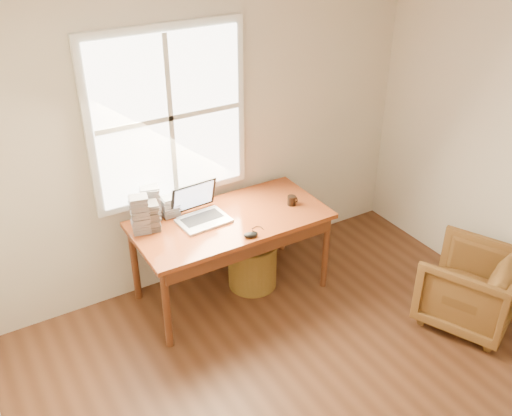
{
  "coord_description": "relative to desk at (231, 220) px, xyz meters",
  "views": [
    {
      "loc": [
        -1.86,
        -1.73,
        3.15
      ],
      "look_at": [
        0.15,
        1.65,
        0.88
      ],
      "focal_mm": 40.0,
      "sensor_mm": 36.0,
      "label": 1
    }
  ],
  "objects": [
    {
      "name": "cd_stack_a",
      "position": [
        -0.55,
        0.33,
        0.17
      ],
      "size": [
        0.18,
        0.16,
        0.29
      ],
      "primitive_type": "cube",
      "rotation": [
        0.0,
        0.0,
        -0.24
      ],
      "color": "silver",
      "rests_on": "desk"
    },
    {
      "name": "wicker_stool",
      "position": [
        0.21,
        0.0,
        -0.52
      ],
      "size": [
        0.54,
        0.54,
        0.43
      ],
      "primitive_type": "cylinder",
      "rotation": [
        0.0,
        0.0,
        -0.32
      ],
      "color": "brown",
      "rests_on": "room_shell"
    },
    {
      "name": "armchair",
      "position": [
        1.46,
        -1.29,
        -0.41
      ],
      "size": [
        0.92,
        0.93,
        0.64
      ],
      "primitive_type": "imported",
      "rotation": [
        0.0,
        0.0,
        3.57
      ],
      "color": "brown",
      "rests_on": "room_shell"
    },
    {
      "name": "desk",
      "position": [
        0.0,
        0.0,
        0.0
      ],
      "size": [
        1.6,
        0.8,
        0.04
      ],
      "primitive_type": "cube",
      "color": "brown",
      "rests_on": "room_shell"
    },
    {
      "name": "room_shell",
      "position": [
        -0.02,
        -1.64,
        0.59
      ],
      "size": [
        4.04,
        4.54,
        2.64
      ],
      "color": "#4F2D1B",
      "rests_on": "ground"
    },
    {
      "name": "cd_stack_d",
      "position": [
        -0.4,
        0.29,
        0.1
      ],
      "size": [
        0.14,
        0.12,
        0.17
      ],
      "primitive_type": "cube",
      "rotation": [
        0.0,
        0.0,
        -0.03
      ],
      "color": "silver",
      "rests_on": "desk"
    },
    {
      "name": "mouse",
      "position": [
        0.0,
        -0.33,
        0.04
      ],
      "size": [
        0.13,
        0.1,
        0.04
      ],
      "primitive_type": "ellipsoid",
      "rotation": [
        0.0,
        0.0,
        -0.35
      ],
      "color": "black",
      "rests_on": "desk"
    },
    {
      "name": "coffee_mug",
      "position": [
        0.55,
        -0.07,
        0.06
      ],
      "size": [
        0.1,
        0.1,
        0.08
      ],
      "primitive_type": "cylinder",
      "rotation": [
        0.0,
        0.0,
        -0.4
      ],
      "color": "black",
      "rests_on": "desk"
    },
    {
      "name": "laptop",
      "position": [
        -0.21,
        0.06,
        0.16
      ],
      "size": [
        0.4,
        0.41,
        0.28
      ],
      "primitive_type": null,
      "rotation": [
        0.0,
        0.0,
        0.06
      ],
      "color": "#B8BAC0",
      "rests_on": "desk"
    },
    {
      "name": "cd_stack_b",
      "position": [
        -0.62,
        0.18,
        0.14
      ],
      "size": [
        0.18,
        0.17,
        0.23
      ],
      "primitive_type": "cube",
      "rotation": [
        0.0,
        0.0,
        -0.25
      ],
      "color": "#25252A",
      "rests_on": "desk"
    },
    {
      "name": "cd_stack_c",
      "position": [
        -0.69,
        0.18,
        0.17
      ],
      "size": [
        0.16,
        0.15,
        0.31
      ],
      "primitive_type": "cube",
      "rotation": [
        0.0,
        0.0,
        -0.22
      ],
      "color": "#A6A8B4",
      "rests_on": "desk"
    }
  ]
}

